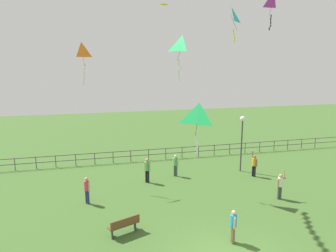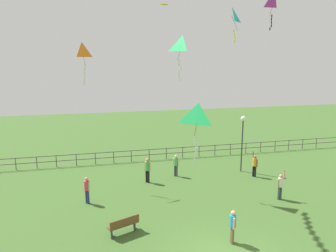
# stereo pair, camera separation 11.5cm
# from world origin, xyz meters

# --- Properties ---
(lamppost) EXTENTS (0.36, 0.36, 4.14)m
(lamppost) POSITION_xyz_m (5.46, 9.83, 3.04)
(lamppost) COLOR #38383D
(lamppost) RESTS_ON ground_plane
(park_bench) EXTENTS (1.55, 0.94, 0.85)m
(park_bench) POSITION_xyz_m (-3.84, 3.17, 0.46)
(park_bench) COLOR brown
(park_bench) RESTS_ON ground_plane
(person_1) EXTENTS (0.29, 0.48, 1.84)m
(person_1) POSITION_xyz_m (5.86, 8.57, 0.92)
(person_1) COLOR black
(person_1) RESTS_ON ground_plane
(person_2) EXTENTS (0.32, 0.40, 1.59)m
(person_2) POSITION_xyz_m (-5.53, 6.93, 0.91)
(person_2) COLOR navy
(person_2) RESTS_ON ground_plane
(person_3) EXTENTS (0.36, 0.36, 1.57)m
(person_3) POSITION_xyz_m (0.51, 9.96, 0.90)
(person_3) COLOR #3F4C47
(person_3) RESTS_ON ground_plane
(person_4) EXTENTS (0.49, 0.29, 1.81)m
(person_4) POSITION_xyz_m (5.48, 4.85, 0.91)
(person_4) COLOR #3F4C47
(person_4) RESTS_ON ground_plane
(person_5) EXTENTS (0.37, 0.41, 1.69)m
(person_5) POSITION_xyz_m (-1.64, 9.27, 0.97)
(person_5) COLOR black
(person_5) RESTS_ON ground_plane
(person_7) EXTENTS (0.29, 0.47, 1.57)m
(person_7) POSITION_xyz_m (0.79, 1.28, 0.90)
(person_7) COLOR brown
(person_7) RESTS_ON ground_plane
(kite_0) EXTENTS (0.84, 0.82, 2.62)m
(kite_0) POSITION_xyz_m (-5.47, 10.65, 8.52)
(kite_0) COLOR orange
(kite_1) EXTENTS (1.01, 1.01, 2.24)m
(kite_1) POSITION_xyz_m (4.10, 9.47, 10.85)
(kite_1) COLOR #19B2B2
(kite_2) EXTENTS (1.11, 1.03, 2.52)m
(kite_2) POSITION_xyz_m (-0.65, 2.01, 5.70)
(kite_2) COLOR #1EB759
(kite_3) EXTENTS (0.80, 0.75, 2.65)m
(kite_3) POSITION_xyz_m (7.53, 10.15, 12.11)
(kite_3) COLOR #B22DB2
(kite_4) EXTENTS (1.01, 1.16, 2.66)m
(kite_4) POSITION_xyz_m (0.42, 8.26, 8.88)
(kite_4) COLOR #1EB759
(waterfront_railing) EXTENTS (36.03, 0.06, 0.95)m
(waterfront_railing) POSITION_xyz_m (-0.44, 14.00, 0.62)
(waterfront_railing) COLOR #4C4742
(waterfront_railing) RESTS_ON ground_plane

